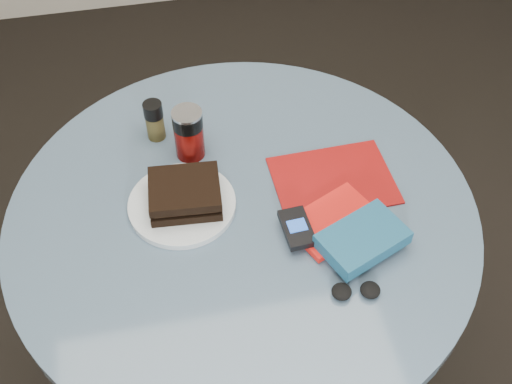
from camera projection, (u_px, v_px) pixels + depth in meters
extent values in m
plane|color=black|center=(246.00, 367.00, 1.93)|extent=(4.00, 4.00, 0.00)
cylinder|color=black|center=(246.00, 364.00, 1.92)|extent=(0.48, 0.48, 0.03)
cylinder|color=black|center=(245.00, 303.00, 1.65)|extent=(0.11, 0.11, 0.68)
cylinder|color=#41576C|center=(242.00, 215.00, 1.37)|extent=(1.00, 1.00, 0.04)
cylinder|color=silver|center=(182.00, 204.00, 1.36)|extent=(0.26, 0.26, 0.01)
cube|color=black|center=(186.00, 199.00, 1.35)|extent=(0.16, 0.14, 0.02)
cube|color=#301E12|center=(185.00, 194.00, 1.33)|extent=(0.14, 0.12, 0.01)
cube|color=black|center=(184.00, 189.00, 1.32)|extent=(0.16, 0.14, 0.02)
cylinder|color=#5E0804|center=(190.00, 140.00, 1.43)|extent=(0.08, 0.08, 0.08)
cylinder|color=black|center=(187.00, 120.00, 1.39)|extent=(0.08, 0.08, 0.03)
cylinder|color=silver|center=(187.00, 113.00, 1.37)|extent=(0.08, 0.08, 0.01)
cylinder|color=#423C1C|center=(155.00, 126.00, 1.48)|extent=(0.05, 0.05, 0.06)
cylinder|color=black|center=(153.00, 110.00, 1.44)|extent=(0.05, 0.05, 0.04)
cube|color=maroon|center=(333.00, 180.00, 1.41)|extent=(0.27, 0.20, 0.00)
cube|color=red|center=(334.00, 221.00, 1.32)|extent=(0.21, 0.18, 0.01)
cube|color=navy|center=(363.00, 239.00, 1.26)|extent=(0.20, 0.16, 0.03)
cube|color=black|center=(297.00, 228.00, 1.29)|extent=(0.06, 0.10, 0.02)
cube|color=#224CAD|center=(297.00, 226.00, 1.29)|extent=(0.04, 0.03, 0.00)
ellipsoid|color=black|center=(342.00, 292.00, 1.21)|extent=(0.04, 0.04, 0.02)
ellipsoid|color=black|center=(370.00, 290.00, 1.22)|extent=(0.04, 0.04, 0.02)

